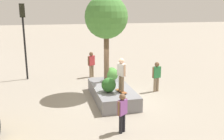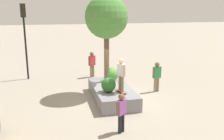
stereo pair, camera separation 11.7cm
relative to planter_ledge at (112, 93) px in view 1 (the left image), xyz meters
name	(u,v)px [view 1 (the left image)]	position (x,y,z in m)	size (l,w,h in m)	color
ground_plane	(115,101)	(-0.22, -0.12, -0.34)	(120.00, 120.00, 0.00)	#9E9384
planter_ledge	(112,93)	(0.00, 0.00, 0.00)	(4.02, 1.87, 0.67)	gray
plaza_tree	(106,18)	(1.02, 0.05, 3.79)	(2.26, 2.26, 4.63)	brown
boxwood_shrub	(109,85)	(-0.72, 0.35, 0.69)	(0.70, 0.70, 0.70)	#2D6628
hedge_clump	(111,74)	(1.10, -0.24, 0.72)	(0.76, 0.76, 0.76)	#4C8C3D
skateboard	(121,91)	(-0.95, -0.22, 0.39)	(0.83, 0.42, 0.07)	brown
skateboarder	(121,72)	(-0.95, -0.22, 1.33)	(0.50, 0.34, 1.60)	#847056
traffic_light_corner	(23,29)	(5.10, 4.53, 2.97)	(0.37, 0.35, 4.88)	black
pedestrian_crossing	(122,110)	(-3.59, 0.51, 0.56)	(0.39, 0.44, 1.56)	black
passerby_with_bag	(157,75)	(0.64, -2.74, 0.65)	(0.29, 0.56, 1.70)	#847056
bystander_watching	(91,63)	(4.55, 0.29, 0.67)	(0.42, 0.51, 1.74)	#847056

